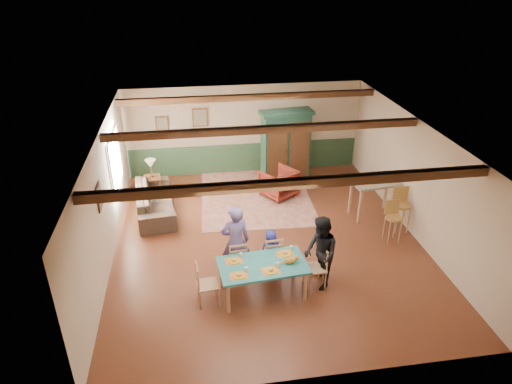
{
  "coord_description": "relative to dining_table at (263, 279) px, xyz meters",
  "views": [
    {
      "loc": [
        -1.62,
        -8.89,
        5.93
      ],
      "look_at": [
        -0.22,
        0.29,
        1.15
      ],
      "focal_mm": 32.0,
      "sensor_mm": 36.0,
      "label": 1
    }
  ],
  "objects": [
    {
      "name": "floor",
      "position": [
        0.42,
        1.87,
        -0.35
      ],
      "size": [
        8.0,
        8.0,
        0.0
      ],
      "primitive_type": "plane",
      "color": "#502416",
      "rests_on": "ground"
    },
    {
      "name": "wall_back",
      "position": [
        0.42,
        5.87,
        1.0
      ],
      "size": [
        7.0,
        0.02,
        2.7
      ],
      "primitive_type": "cube",
      "color": "beige",
      "rests_on": "floor"
    },
    {
      "name": "wall_left",
      "position": [
        -3.08,
        1.87,
        1.0
      ],
      "size": [
        0.02,
        8.0,
        2.7
      ],
      "primitive_type": "cube",
      "color": "beige",
      "rests_on": "floor"
    },
    {
      "name": "wall_right",
      "position": [
        3.92,
        1.87,
        1.0
      ],
      "size": [
        0.02,
        8.0,
        2.7
      ],
      "primitive_type": "cube",
      "color": "beige",
      "rests_on": "floor"
    },
    {
      "name": "ceiling",
      "position": [
        0.42,
        1.87,
        2.35
      ],
      "size": [
        7.0,
        8.0,
        0.02
      ],
      "primitive_type": "cube",
      "color": "white",
      "rests_on": "wall_back"
    },
    {
      "name": "wainscot_back",
      "position": [
        0.42,
        5.85,
        0.1
      ],
      "size": [
        6.95,
        0.03,
        0.9
      ],
      "primitive_type": "cube",
      "color": "#223F27",
      "rests_on": "floor"
    },
    {
      "name": "ceiling_beam_front",
      "position": [
        0.42,
        -0.43,
        2.26
      ],
      "size": [
        6.95,
        0.16,
        0.16
      ],
      "primitive_type": "cube",
      "color": "#331D0E",
      "rests_on": "ceiling"
    },
    {
      "name": "ceiling_beam_mid",
      "position": [
        0.42,
        2.27,
        2.26
      ],
      "size": [
        6.95,
        0.16,
        0.16
      ],
      "primitive_type": "cube",
      "color": "#331D0E",
      "rests_on": "ceiling"
    },
    {
      "name": "ceiling_beam_back",
      "position": [
        0.42,
        4.87,
        2.26
      ],
      "size": [
        6.95,
        0.16,
        0.16
      ],
      "primitive_type": "cube",
      "color": "#331D0E",
      "rests_on": "ceiling"
    },
    {
      "name": "window_left",
      "position": [
        -3.05,
        3.57,
        1.2
      ],
      "size": [
        0.06,
        1.6,
        1.3
      ],
      "primitive_type": null,
      "color": "white",
      "rests_on": "wall_left"
    },
    {
      "name": "picture_left_wall",
      "position": [
        -3.05,
        1.27,
        1.4
      ],
      "size": [
        0.04,
        0.42,
        0.52
      ],
      "primitive_type": null,
      "color": "gray",
      "rests_on": "wall_left"
    },
    {
      "name": "picture_back_a",
      "position": [
        -0.88,
        5.84,
        1.45
      ],
      "size": [
        0.45,
        0.04,
        0.55
      ],
      "primitive_type": null,
      "color": "gray",
      "rests_on": "wall_back"
    },
    {
      "name": "picture_back_b",
      "position": [
        -1.98,
        5.84,
        1.3
      ],
      "size": [
        0.38,
        0.04,
        0.48
      ],
      "primitive_type": null,
      "color": "gray",
      "rests_on": "wall_back"
    },
    {
      "name": "dining_table",
      "position": [
        0.0,
        0.0,
        0.0
      ],
      "size": [
        1.77,
        1.08,
        0.7
      ],
      "primitive_type": null,
      "rotation": [
        0.0,
        0.0,
        0.09
      ],
      "color": "#226B6A",
      "rests_on": "floor"
    },
    {
      "name": "dining_chair_far_left",
      "position": [
        -0.43,
        0.64,
        0.09
      ],
      "size": [
        0.43,
        0.45,
        0.89
      ],
      "primitive_type": null,
      "rotation": [
        0.0,
        0.0,
        3.23
      ],
      "color": "#A77753",
      "rests_on": "floor"
    },
    {
      "name": "dining_chair_far_right",
      "position": [
        0.31,
        0.71,
        0.09
      ],
      "size": [
        0.43,
        0.45,
        0.89
      ],
      "primitive_type": null,
      "rotation": [
        0.0,
        0.0,
        3.23
      ],
      "color": "#A77753",
      "rests_on": "floor"
    },
    {
      "name": "dining_chair_end_left",
      "position": [
        -1.07,
        -0.1,
        0.09
      ],
      "size": [
        0.45,
        0.43,
        0.89
      ],
      "primitive_type": null,
      "rotation": [
        0.0,
        0.0,
        1.66
      ],
      "color": "#A77753",
      "rests_on": "floor"
    },
    {
      "name": "dining_chair_end_right",
      "position": [
        1.07,
        0.1,
        0.09
      ],
      "size": [
        0.45,
        0.43,
        0.89
      ],
      "primitive_type": null,
      "rotation": [
        0.0,
        0.0,
        -1.48
      ],
      "color": "#A77753",
      "rests_on": "floor"
    },
    {
      "name": "person_man",
      "position": [
        -0.44,
        0.71,
        0.46
      ],
      "size": [
        0.62,
        0.44,
        1.62
      ],
      "primitive_type": "imported",
      "rotation": [
        0.0,
        0.0,
        3.23
      ],
      "color": "#63518B",
      "rests_on": "floor"
    },
    {
      "name": "person_woman",
      "position": [
        1.17,
        0.1,
        0.42
      ],
      "size": [
        0.65,
        0.8,
        1.55
      ],
      "primitive_type": "imported",
      "rotation": [
        0.0,
        0.0,
        -1.48
      ],
      "color": "black",
      "rests_on": "floor"
    },
    {
      "name": "person_child",
      "position": [
        0.31,
        0.78,
        0.12
      ],
      "size": [
        0.49,
        0.34,
        0.94
      ],
      "primitive_type": "imported",
      "rotation": [
        0.0,
        0.0,
        3.23
      ],
      "color": "navy",
      "rests_on": "floor"
    },
    {
      "name": "cat",
      "position": [
        0.52,
        -0.05,
        0.44
      ],
      "size": [
        0.35,
        0.16,
        0.17
      ],
      "primitive_type": null,
      "rotation": [
        0.0,
        0.0,
        0.09
      ],
      "color": "orange",
      "rests_on": "dining_table"
    },
    {
      "name": "place_setting_near_left",
      "position": [
        -0.49,
        -0.28,
        0.41
      ],
      "size": [
        0.4,
        0.31,
        0.11
      ],
      "primitive_type": null,
      "rotation": [
        0.0,
        0.0,
        0.09
      ],
      "color": "orange",
      "rests_on": "dining_table"
    },
    {
      "name": "place_setting_near_center",
      "position": [
        0.11,
        -0.23,
        0.41
      ],
      "size": [
        0.4,
        0.31,
        0.11
      ],
      "primitive_type": null,
      "rotation": [
        0.0,
        0.0,
        0.09
      ],
      "color": "orange",
      "rests_on": "dining_table"
    },
    {
      "name": "place_setting_far_left",
      "position": [
        -0.53,
        0.19,
        0.41
      ],
      "size": [
        0.4,
        0.31,
        0.11
      ],
      "primitive_type": null,
      "rotation": [
        0.0,
        0.0,
        0.09
      ],
      "color": "orange",
      "rests_on": "dining_table"
    },
    {
      "name": "place_setting_far_right",
      "position": [
        0.49,
        0.28,
        0.41
      ],
      "size": [
        0.4,
        0.31,
        0.11
      ],
      "primitive_type": null,
      "rotation": [
        0.0,
        0.0,
        0.09
      ],
      "color": "orange",
      "rests_on": "dining_table"
    },
    {
      "name": "area_rug",
      "position": [
        0.48,
        4.11,
        -0.35
      ],
      "size": [
        3.14,
        3.67,
        0.01
      ],
      "primitive_type": "cube",
      "rotation": [
        0.0,
        0.0,
        -0.05
      ],
      "color": "beige",
      "rests_on": "floor"
    },
    {
      "name": "armoire",
      "position": [
        1.51,
        5.1,
        0.71
      ],
      "size": [
        1.56,
        0.77,
        2.12
      ],
      "primitive_type": "cube",
      "rotation": [
        0.0,
        0.0,
        0.12
      ],
      "color": "#132F24",
      "rests_on": "floor"
    },
    {
      "name": "armchair",
      "position": [
        1.12,
        4.08,
        0.04
      ],
      "size": [
        1.17,
        1.18,
        0.79
      ],
      "primitive_type": "imported",
      "rotation": [
        0.0,
        0.0,
        -2.58
      ],
      "color": "#47110E",
      "rests_on": "floor"
    },
    {
      "name": "sofa",
      "position": [
        -2.22,
        3.66,
        -0.01
      ],
      "size": [
        1.14,
        2.4,
        0.68
      ],
      "primitive_type": "imported",
      "rotation": [
        0.0,
        0.0,
        1.67
      ],
      "color": "#382D23",
      "rests_on": "floor"
    },
    {
      "name": "end_table",
      "position": [
        -2.33,
        4.62,
        -0.07
      ],
      "size": [
        0.49,
        0.49,
        0.56
      ],
      "primitive_type": null,
      "rotation": [
        0.0,
        0.0,
        0.08
      ],
      "color": "#331D0E",
      "rests_on": "floor"
    },
    {
      "name": "table_lamp",
      "position": [
        -2.33,
        4.62,
        0.47
      ],
      "size": [
        0.32,
        0.32,
        0.51
      ],
      "primitive_type": null,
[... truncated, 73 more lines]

